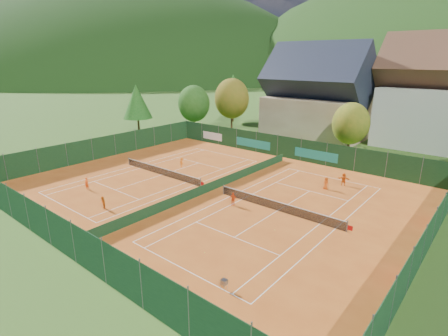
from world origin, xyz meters
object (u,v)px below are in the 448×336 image
player_left_mid (103,203)px  player_right_far_a (326,183)px  chalet (317,100)px  player_right_far_b (344,179)px  player_left_near (87,184)px  ball_hopper (224,282)px  player_right_near (233,199)px  player_left_far (182,162)px

player_left_mid → player_right_far_a: (13.67, 17.88, 0.06)m
chalet → player_left_mid: bearing=-92.4°
player_right_far_b → player_left_near: bearing=25.3°
chalet → ball_hopper: bearing=-70.9°
player_right_far_b → chalet: bearing=-73.3°
ball_hopper → player_right_far_a: player_right_far_a is taller
player_right_near → player_right_far_b: size_ratio=0.92×
player_left_near → player_left_mid: size_ratio=1.08×
chalet → player_right_near: bearing=-77.3°
ball_hopper → chalet: bearing=109.1°
player_left_mid → player_right_near: player_right_near is taller
chalet → player_left_near: size_ratio=12.31×
chalet → player_left_mid: chalet is taller
player_right_near → player_left_mid: bearing=-165.8°
player_left_near → chalet: bearing=62.4°
player_left_far → player_right_far_a: size_ratio=0.94×
player_left_near → player_right_far_a: size_ratio=0.98×
player_left_far → ball_hopper: bearing=151.6°
player_right_far_b → player_right_far_a: bearing=49.8°
chalet → player_right_far_a: 25.79m
chalet → player_left_mid: size_ratio=13.29×
player_right_near → player_right_far_a: size_ratio=0.97×
ball_hopper → player_right_far_a: (-2.45, 19.82, 0.12)m
chalet → player_left_near: bearing=-101.0°
player_right_far_b → player_left_mid: bearing=37.1°
player_left_far → player_right_far_b: size_ratio=0.89×
player_left_far → player_right_far_a: 17.96m
player_right_far_a → player_right_far_b: 2.53m
chalet → player_left_far: (-5.41, -26.28, -5.99)m
player_left_far → player_right_far_b: (18.45, 6.59, 0.08)m
player_left_mid → player_left_far: size_ratio=0.96×
chalet → ball_hopper: size_ratio=20.25×
player_left_near → player_right_near: bearing=7.6°
ball_hopper → player_right_near: size_ratio=0.61×
ball_hopper → player_left_near: size_ratio=0.61×
ball_hopper → player_left_mid: 16.24m
ball_hopper → player_left_far: bearing=142.0°
player_left_near → ball_hopper: bearing=-26.1°
chalet → player_right_near: (7.11, -31.65, -5.97)m
chalet → player_left_far: 27.49m
player_left_near → player_right_far_b: bearing=25.5°
player_right_near → player_right_far_b: bearing=34.6°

